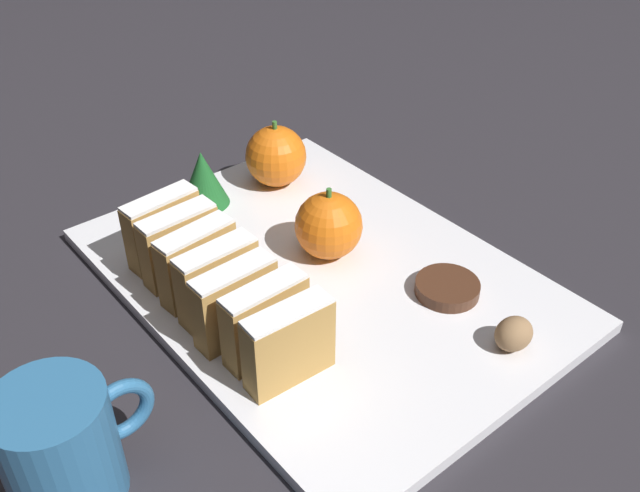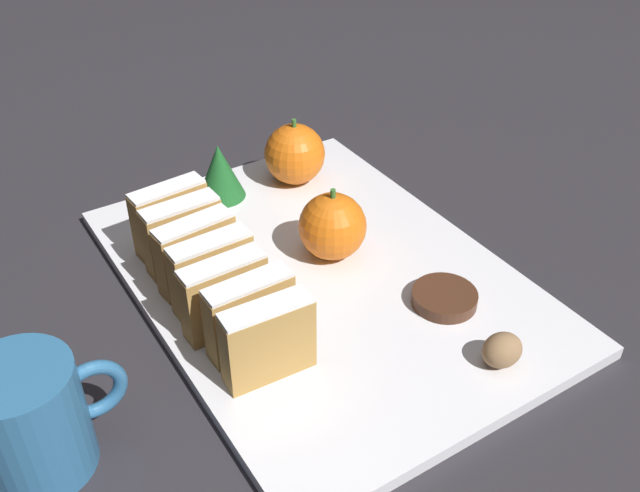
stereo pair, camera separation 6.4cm
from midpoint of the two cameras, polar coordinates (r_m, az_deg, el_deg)
name	(u,v)px [view 2 (the right image)]	position (r m, az deg, el deg)	size (l,w,h in m)	color
ground_plane	(320,282)	(0.66, 2.75, -3.04)	(6.00, 6.00, 0.00)	#28262B
serving_platter	(320,277)	(0.66, 2.77, -2.64)	(0.31, 0.43, 0.01)	white
stollen_slice_front	(268,340)	(0.54, -0.79, -7.71)	(0.07, 0.03, 0.07)	#B28442
stollen_slice_second	(250,315)	(0.56, -2.37, -5.70)	(0.07, 0.02, 0.07)	#B28442
stollen_slice_third	(224,296)	(0.58, -4.54, -4.11)	(0.07, 0.02, 0.07)	#B28442
stollen_slice_fourth	(212,273)	(0.60, -5.65, -2.29)	(0.07, 0.02, 0.07)	#B28442
stollen_slice_fifth	(196,254)	(0.62, -7.01, -0.72)	(0.07, 0.03, 0.07)	#B28442
stollen_slice_sixth	(183,235)	(0.65, -8.16, 0.76)	(0.07, 0.02, 0.07)	#B28442
stollen_slice_back	(171,218)	(0.67, -9.24, 2.13)	(0.07, 0.03, 0.07)	#B28442
orange_near	(333,226)	(0.66, 3.77, 1.49)	(0.06, 0.06, 0.07)	orange
orange_far	(295,154)	(0.77, 0.33, 7.30)	(0.07, 0.07, 0.07)	orange
walnut	(502,350)	(0.58, 17.44, -8.08)	(0.03, 0.03, 0.03)	#8E6B47
chocolate_cookie	(444,298)	(0.63, 12.78, -4.18)	(0.06, 0.06, 0.01)	#472819
evergreen_sprig	(220,171)	(0.75, -5.63, 5.90)	(0.05, 0.05, 0.06)	#195623
coffee_mug	(33,419)	(0.51, -18.68, -13.18)	(0.11, 0.07, 0.09)	#2D6693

